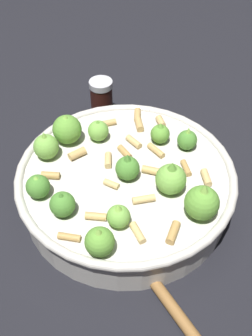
% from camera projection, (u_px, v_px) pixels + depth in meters
% --- Properties ---
extents(ground_plane, '(2.40, 2.40, 0.00)m').
position_uv_depth(ground_plane, '(126.00, 199.00, 0.64)').
color(ground_plane, black).
extents(cooking_pan, '(0.34, 0.34, 0.12)m').
position_uv_depth(cooking_pan, '(125.00, 183.00, 0.61)').
color(cooking_pan, beige).
rests_on(cooking_pan, ground).
extents(pepper_shaker, '(0.05, 0.05, 0.08)m').
position_uv_depth(pepper_shaker, '(102.00, 99.00, 0.77)').
color(pepper_shaker, '#33140F').
rests_on(pepper_shaker, ground).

